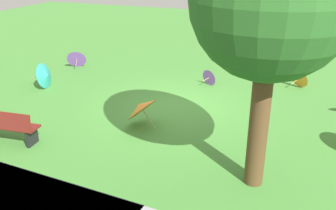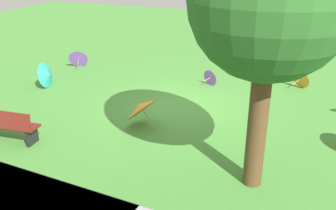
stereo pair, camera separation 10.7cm
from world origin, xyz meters
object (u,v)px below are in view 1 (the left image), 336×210
(park_bench, at_px, (7,126))
(parasol_orange_0, at_px, (300,78))
(shade_tree, at_px, (272,2))
(parasol_purple_1, at_px, (210,77))
(parasol_orange_2, at_px, (141,107))
(parasol_purple_0, at_px, (77,58))
(parasol_teal_0, at_px, (46,75))

(park_bench, relative_size, parasol_orange_0, 2.03)
(shade_tree, xyz_separation_m, parasol_purple_1, (2.45, -5.60, -3.40))
(parasol_purple_1, bearing_deg, parasol_orange_2, 77.01)
(parasol_purple_0, distance_m, parasol_purple_1, 5.77)
(shade_tree, distance_m, parasol_orange_0, 7.35)
(parasol_orange_0, distance_m, parasol_purple_1, 3.17)
(park_bench, height_order, parasol_orange_2, parasol_orange_2)
(parasol_orange_0, bearing_deg, parasol_teal_0, 21.25)
(shade_tree, distance_m, parasol_purple_0, 10.58)
(parasol_teal_0, relative_size, parasol_purple_0, 1.01)
(parasol_orange_2, bearing_deg, parasol_teal_0, -20.09)
(parasol_purple_0, height_order, parasol_orange_2, parasol_orange_2)
(park_bench, xyz_separation_m, shade_tree, (-6.08, -0.47, 3.24))
(shade_tree, bearing_deg, parasol_orange_0, -95.19)
(park_bench, distance_m, parasol_purple_0, 6.62)
(parasol_teal_0, relative_size, parasol_orange_2, 0.87)
(parasol_orange_2, bearing_deg, parasol_purple_0, -40.57)
(shade_tree, relative_size, parasol_orange_2, 4.85)
(shade_tree, xyz_separation_m, parasol_orange_2, (3.36, -1.64, -3.14))
(parasol_purple_1, distance_m, parasol_orange_2, 4.07)
(shade_tree, bearing_deg, parasol_orange_2, -26.04)
(parasol_teal_0, height_order, parasol_purple_0, parasol_teal_0)
(parasol_teal_0, xyz_separation_m, parasol_orange_2, (-4.43, 1.62, 0.11))
(parasol_orange_2, bearing_deg, shade_tree, 153.96)
(parasol_orange_0, relative_size, parasol_orange_2, 0.75)
(parasol_purple_1, bearing_deg, park_bench, 59.09)
(park_bench, relative_size, parasol_teal_0, 1.75)
(park_bench, relative_size, shade_tree, 0.31)
(park_bench, height_order, parasol_teal_0, parasol_teal_0)
(shade_tree, height_order, parasol_teal_0, shade_tree)
(parasol_orange_0, bearing_deg, parasol_purple_0, 4.69)
(shade_tree, xyz_separation_m, parasol_purple_0, (8.21, -5.80, -3.31))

